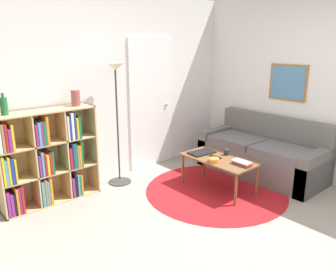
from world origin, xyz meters
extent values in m
plane|color=gray|center=(0.00, 0.00, 0.00)|extent=(14.00, 14.00, 0.00)
cube|color=silver|center=(0.00, 2.51, 1.30)|extent=(7.01, 0.05, 2.60)
cube|color=white|center=(0.60, 2.48, 1.00)|extent=(0.82, 0.02, 1.99)
sphere|color=tan|center=(0.89, 2.45, 0.96)|extent=(0.04, 0.04, 0.04)
cube|color=silver|center=(2.03, 1.24, 1.30)|extent=(0.05, 5.49, 2.60)
cube|color=olive|center=(1.99, 1.00, 1.35)|extent=(0.02, 0.58, 0.53)
cube|color=teal|center=(1.98, 1.00, 1.35)|extent=(0.01, 0.52, 0.47)
cylinder|color=#B2191E|center=(0.62, 1.13, 0.00)|extent=(1.87, 1.87, 0.01)
cube|color=tan|center=(-0.56, 2.30, 0.58)|extent=(0.02, 0.34, 1.15)
cube|color=tan|center=(-1.14, 2.30, 1.15)|extent=(1.17, 0.34, 0.02)
cube|color=tan|center=(-1.14, 2.30, 0.01)|extent=(1.17, 0.34, 0.02)
cube|color=tan|center=(-1.14, 2.46, 0.58)|extent=(1.17, 0.02, 1.15)
cube|color=tan|center=(-1.33, 2.30, 0.58)|extent=(0.02, 0.32, 1.12)
cube|color=tan|center=(-0.95, 2.30, 0.58)|extent=(0.02, 0.32, 1.12)
cube|color=tan|center=(-1.14, 2.30, 0.39)|extent=(1.13, 0.32, 0.02)
cube|color=tan|center=(-1.14, 2.30, 0.76)|extent=(1.13, 0.32, 0.02)
cube|color=#7F287A|center=(-1.68, 2.25, 0.17)|extent=(0.03, 0.24, 0.30)
cube|color=#7F287A|center=(-1.64, 2.27, 0.15)|extent=(0.03, 0.26, 0.26)
cube|color=black|center=(-1.62, 2.23, 0.15)|extent=(0.02, 0.20, 0.27)
cube|color=orange|center=(-1.59, 2.26, 0.17)|extent=(0.03, 0.26, 0.31)
cube|color=#7F287A|center=(-1.56, 2.27, 0.18)|extent=(0.02, 0.27, 0.32)
cube|color=#B21E23|center=(-1.53, 2.27, 0.18)|extent=(0.03, 0.27, 0.32)
cube|color=teal|center=(-1.29, 2.23, 0.18)|extent=(0.03, 0.19, 0.32)
cube|color=olive|center=(-1.26, 2.26, 0.18)|extent=(0.03, 0.26, 0.33)
cube|color=teal|center=(-1.23, 2.26, 0.17)|extent=(0.02, 0.25, 0.31)
cube|color=orange|center=(-1.20, 2.27, 0.19)|extent=(0.03, 0.27, 0.33)
cube|color=#7F287A|center=(-0.92, 2.27, 0.15)|extent=(0.03, 0.26, 0.26)
cube|color=black|center=(-0.88, 2.25, 0.18)|extent=(0.03, 0.22, 0.31)
cube|color=teal|center=(-0.85, 2.26, 0.16)|extent=(0.02, 0.26, 0.29)
cube|color=#196B38|center=(-0.82, 2.24, 0.15)|extent=(0.02, 0.21, 0.27)
cube|color=orange|center=(-0.80, 2.25, 0.15)|extent=(0.02, 0.23, 0.27)
cube|color=gold|center=(-1.68, 2.26, 0.56)|extent=(0.03, 0.25, 0.33)
cube|color=teal|center=(-1.66, 2.23, 0.55)|extent=(0.03, 0.20, 0.29)
cube|color=gold|center=(-1.63, 2.27, 0.56)|extent=(0.02, 0.27, 0.32)
cube|color=navy|center=(-1.60, 2.26, 0.55)|extent=(0.03, 0.26, 0.29)
cube|color=gold|center=(-1.56, 2.27, 0.54)|extent=(0.02, 0.27, 0.28)
cube|color=#7F287A|center=(-1.30, 2.25, 0.53)|extent=(0.02, 0.23, 0.26)
cube|color=teal|center=(-1.26, 2.23, 0.55)|extent=(0.03, 0.19, 0.29)
cube|color=#B21E23|center=(-1.23, 2.24, 0.53)|extent=(0.02, 0.22, 0.27)
cube|color=gold|center=(-1.20, 2.25, 0.52)|extent=(0.03, 0.23, 0.25)
cube|color=#B21E23|center=(-1.17, 2.26, 0.53)|extent=(0.03, 0.25, 0.27)
cube|color=#196B38|center=(-1.14, 2.27, 0.54)|extent=(0.02, 0.27, 0.27)
cube|color=#B21E23|center=(-0.92, 2.23, 0.54)|extent=(0.03, 0.19, 0.27)
cube|color=navy|center=(-0.88, 2.24, 0.56)|extent=(0.02, 0.21, 0.32)
cube|color=#196B38|center=(-0.86, 2.27, 0.56)|extent=(0.03, 0.27, 0.32)
cube|color=olive|center=(-0.82, 2.24, 0.54)|extent=(0.03, 0.21, 0.28)
cube|color=orange|center=(-0.80, 2.23, 0.54)|extent=(0.02, 0.19, 0.29)
cube|color=#196B38|center=(-0.77, 2.25, 0.56)|extent=(0.02, 0.24, 0.32)
cube|color=olive|center=(-1.65, 2.26, 0.93)|extent=(0.03, 0.25, 0.31)
cube|color=#B21E23|center=(-1.61, 2.25, 0.93)|extent=(0.02, 0.22, 0.31)
cube|color=#7F287A|center=(-1.58, 2.25, 0.90)|extent=(0.03, 0.22, 0.25)
cube|color=gold|center=(-1.55, 2.26, 0.92)|extent=(0.02, 0.26, 0.29)
cube|color=#7F287A|center=(-1.30, 2.24, 0.90)|extent=(0.03, 0.22, 0.25)
cube|color=teal|center=(-1.26, 2.26, 0.91)|extent=(0.03, 0.25, 0.27)
cube|color=#7F287A|center=(-1.23, 2.24, 0.91)|extent=(0.02, 0.22, 0.28)
cube|color=#196B38|center=(-1.20, 2.26, 0.91)|extent=(0.03, 0.26, 0.28)
cube|color=orange|center=(-1.17, 2.26, 0.94)|extent=(0.03, 0.25, 0.33)
cube|color=silver|center=(-0.92, 2.23, 0.92)|extent=(0.02, 0.20, 0.30)
cube|color=navy|center=(-0.90, 2.27, 0.92)|extent=(0.02, 0.27, 0.29)
cube|color=silver|center=(-0.87, 2.26, 0.94)|extent=(0.03, 0.25, 0.33)
cube|color=navy|center=(-0.84, 2.23, 0.94)|extent=(0.02, 0.20, 0.33)
cube|color=gold|center=(-0.80, 2.25, 0.90)|extent=(0.03, 0.24, 0.26)
cube|color=#196B38|center=(-0.77, 2.26, 0.91)|extent=(0.02, 0.26, 0.27)
cylinder|color=#333333|center=(-0.19, 2.22, 0.01)|extent=(0.32, 0.32, 0.01)
cylinder|color=#333333|center=(-0.19, 2.22, 0.83)|extent=(0.02, 0.02, 1.56)
cone|color=white|center=(-0.19, 2.22, 1.61)|extent=(0.25, 0.25, 0.10)
cube|color=#66605B|center=(1.58, 1.10, 0.21)|extent=(0.81, 1.82, 0.41)
cube|color=#66605B|center=(1.90, 1.10, 0.42)|extent=(0.16, 1.82, 0.85)
cube|color=#66605B|center=(1.58, 0.27, 0.28)|extent=(0.81, 0.16, 0.55)
cube|color=#66605B|center=(1.58, 1.93, 0.28)|extent=(0.81, 0.16, 0.55)
cube|color=slate|center=(1.50, 0.72, 0.46)|extent=(0.61, 0.73, 0.10)
cube|color=slate|center=(1.50, 1.47, 0.46)|extent=(0.61, 0.73, 0.10)
cube|color=brown|center=(0.69, 1.16, 0.43)|extent=(0.52, 1.00, 0.02)
cylinder|color=brown|center=(0.47, 0.70, 0.21)|extent=(0.04, 0.04, 0.41)
cylinder|color=brown|center=(0.47, 1.62, 0.21)|extent=(0.04, 0.04, 0.41)
cylinder|color=brown|center=(0.91, 0.70, 0.21)|extent=(0.04, 0.04, 0.41)
cylinder|color=brown|center=(0.91, 1.62, 0.21)|extent=(0.04, 0.04, 0.41)
cube|color=black|center=(0.67, 1.45, 0.45)|extent=(0.38, 0.25, 0.02)
cylinder|color=orange|center=(0.53, 1.11, 0.46)|extent=(0.14, 0.14, 0.05)
cube|color=#196B38|center=(0.70, 0.81, 0.44)|extent=(0.12, 0.23, 0.01)
cube|color=#B21E23|center=(0.71, 0.80, 0.46)|extent=(0.12, 0.23, 0.02)
cube|color=silver|center=(0.71, 0.82, 0.48)|extent=(0.12, 0.23, 0.02)
cylinder|color=#28282D|center=(0.87, 1.18, 0.48)|extent=(0.07, 0.07, 0.08)
cube|color=black|center=(0.67, 1.20, 0.45)|extent=(0.06, 0.17, 0.02)
cylinder|color=#236633|center=(-1.56, 2.30, 1.25)|extent=(0.08, 0.08, 0.19)
cylinder|color=#236633|center=(-1.56, 2.30, 1.37)|extent=(0.03, 0.03, 0.05)
cylinder|color=#934C47|center=(-0.73, 2.30, 1.25)|extent=(0.11, 0.11, 0.20)
camera|label=1|loc=(-2.51, -1.48, 1.90)|focal=35.00mm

